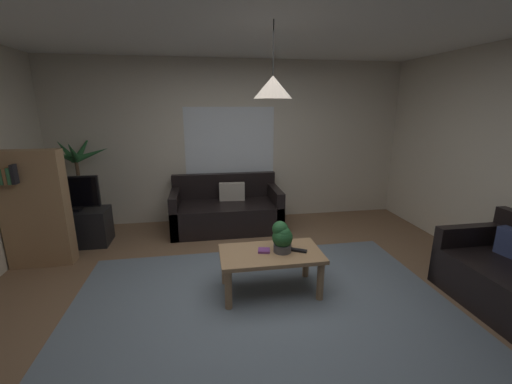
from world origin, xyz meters
The scene contains 16 objects.
floor centered at (0.00, 0.00, -0.01)m, with size 5.68×5.05×0.02m, color brown.
rug centered at (0.00, -0.20, 0.00)m, with size 3.69×2.78×0.01m, color slate.
wall_back centered at (0.00, 2.55, 1.29)m, with size 5.80×0.06×2.59m, color beige.
ceiling centered at (0.00, 0.00, 2.60)m, with size 5.68×5.05×0.02m, color white.
window_pane centered at (-0.06, 2.52, 1.30)m, with size 1.45×0.01×1.12m, color white.
couch_under_window centered at (-0.18, 2.05, 0.27)m, with size 1.66×0.83×0.82m.
coffee_table centered at (0.13, 0.18, 0.37)m, with size 1.03×0.58×0.44m.
book_on_table_0 centered at (0.07, 0.20, 0.46)m, with size 0.12×0.11×0.02m, color #72387F.
remote_on_table_0 centered at (0.42, 0.14, 0.46)m, with size 0.05×0.16×0.02m, color black.
remote_on_table_1 centered at (0.31, 0.25, 0.46)m, with size 0.05×0.16×0.02m, color black.
potted_plant_on_table centered at (0.25, 0.18, 0.61)m, with size 0.21×0.21×0.32m.
tv_stand centered at (-2.29, 1.77, 0.25)m, with size 0.90×0.44×0.50m, color black.
tv centered at (-2.29, 1.75, 0.74)m, with size 0.76×0.16×0.48m.
potted_palm_corner centered at (-2.31, 2.23, 0.61)m, with size 0.82×0.82×1.48m.
bookshelf_corner centered at (-2.48, 1.23, 0.71)m, with size 0.70×0.31×1.40m.
pendant_lamp centered at (0.13, 0.18, 2.04)m, with size 0.35×0.35×0.65m.
Camera 1 is at (-0.51, -2.77, 1.89)m, focal length 22.70 mm.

